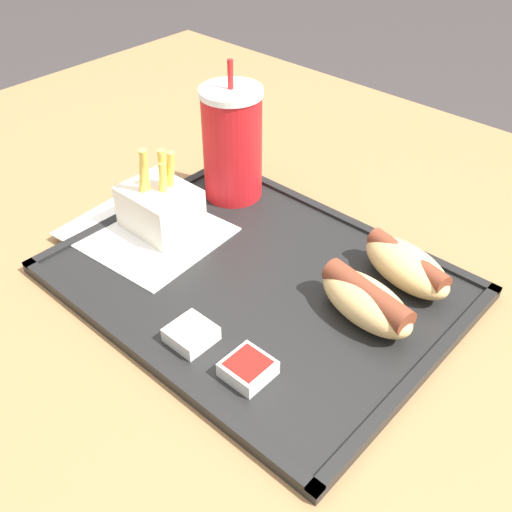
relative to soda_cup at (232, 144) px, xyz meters
name	(u,v)px	position (x,y,z in m)	size (l,w,h in m)	color
dining_table	(256,445)	(0.11, -0.08, -0.44)	(1.37, 1.04, 0.72)	olive
food_tray	(256,280)	(0.14, -0.11, -0.08)	(0.42, 0.32, 0.01)	black
paper_napkin	(146,231)	(-0.02, -0.13, -0.07)	(0.19, 0.16, 0.00)	white
soda_cup	(232,144)	(0.00, 0.00, 0.00)	(0.08, 0.08, 0.18)	red
hot_dog_far	(407,265)	(0.26, 0.00, -0.05)	(0.12, 0.08, 0.04)	#DBB270
hot_dog_near	(368,299)	(0.26, -0.08, -0.05)	(0.12, 0.07, 0.04)	#DBB270
fries_carton	(160,207)	(-0.01, -0.12, -0.04)	(0.09, 0.07, 0.11)	silver
sauce_cup_mayo	(191,334)	(0.16, -0.22, -0.06)	(0.04, 0.04, 0.02)	silver
sauce_cup_ketchup	(248,368)	(0.23, -0.22, -0.06)	(0.04, 0.04, 0.02)	silver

